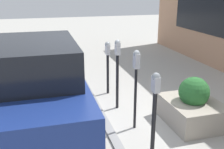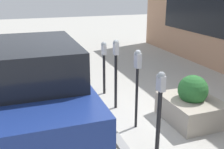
{
  "view_description": "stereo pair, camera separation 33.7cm",
  "coord_description": "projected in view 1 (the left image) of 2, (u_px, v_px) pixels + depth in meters",
  "views": [
    {
      "loc": [
        -4.73,
        1.24,
        2.58
      ],
      "look_at": [
        0.0,
        -0.11,
        0.95
      ],
      "focal_mm": 42.0,
      "sensor_mm": 36.0,
      "label": 1
    },
    {
      "loc": [
        -4.62,
        1.56,
        2.58
      ],
      "look_at": [
        0.0,
        -0.11,
        0.95
      ],
      "focal_mm": 42.0,
      "sensor_mm": 36.0,
      "label": 2
    }
  ],
  "objects": [
    {
      "name": "ground_plane",
      "position": [
        107.0,
        118.0,
        5.45
      ],
      "size": [
        40.0,
        40.0,
        0.0
      ],
      "primitive_type": "plane",
      "color": "#ADAAA3"
    },
    {
      "name": "curb_strip",
      "position": [
        103.0,
        118.0,
        5.42
      ],
      "size": [
        13.77,
        0.16,
        0.04
      ],
      "color": "gray",
      "rests_on": "ground_plane"
    },
    {
      "name": "parking_meter_nearest",
      "position": [
        155.0,
        103.0,
        3.99
      ],
      "size": [
        0.15,
        0.12,
        1.4
      ],
      "color": "black",
      "rests_on": "ground_plane"
    },
    {
      "name": "parking_meter_second",
      "position": [
        136.0,
        74.0,
        4.75
      ],
      "size": [
        0.14,
        0.12,
        1.54
      ],
      "color": "black",
      "rests_on": "ground_plane"
    },
    {
      "name": "parking_meter_middle",
      "position": [
        117.0,
        64.0,
        5.62
      ],
      "size": [
        0.14,
        0.12,
        1.56
      ],
      "color": "black",
      "rests_on": "ground_plane"
    },
    {
      "name": "parking_meter_fourth",
      "position": [
        108.0,
        59.0,
        6.47
      ],
      "size": [
        0.16,
        0.13,
        1.35
      ],
      "color": "black",
      "rests_on": "ground_plane"
    },
    {
      "name": "planter_box",
      "position": [
        192.0,
        107.0,
        5.17
      ],
      "size": [
        1.19,
        1.0,
        0.96
      ],
      "color": "#A39989",
      "rests_on": "ground_plane"
    },
    {
      "name": "parked_car_front",
      "position": [
        34.0,
        83.0,
        4.97
      ],
      "size": [
        4.25,
        1.85,
        1.69
      ],
      "rotation": [
        0.0,
        0.0,
        -0.01
      ],
      "color": "navy",
      "rests_on": "ground_plane"
    }
  ]
}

